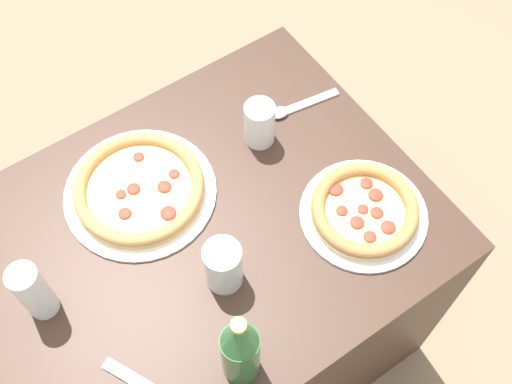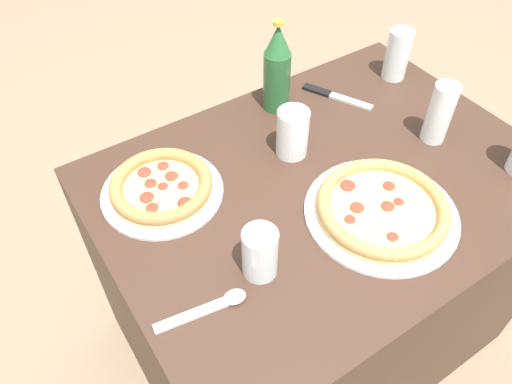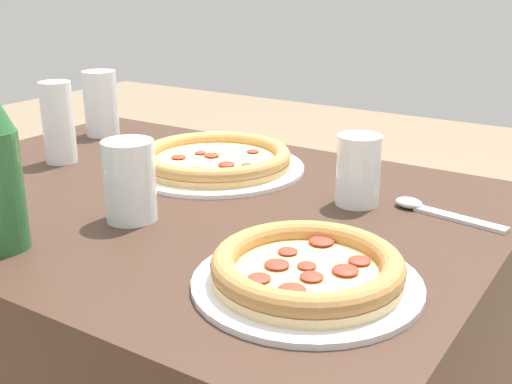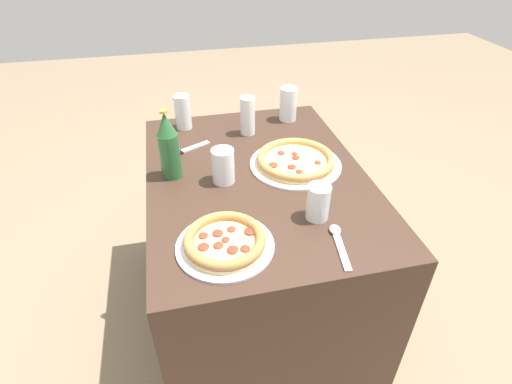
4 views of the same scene
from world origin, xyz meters
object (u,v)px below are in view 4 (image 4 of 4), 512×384
Objects in this scene: pizza_salami at (225,242)px; spoon at (338,239)px; glass_iced_tea at (223,167)px; glass_orange_juice at (183,114)px; glass_cola at (248,118)px; pizza_margherita at (296,160)px; glass_water at (288,105)px; glass_red_wine at (318,203)px; beer_bottle at (168,146)px; knife at (184,151)px.

spoon is (0.04, 0.32, -0.01)m from pizza_salami.
glass_iced_tea reaches higher than spoon.
glass_cola is (0.11, 0.25, 0.00)m from glass_orange_juice.
pizza_margherita reaches higher than spoon.
spoon is at bearing 24.70° from glass_orange_juice.
pizza_margherita is 2.31× the size of glass_water.
pizza_margherita is at bearing 43.38° from glass_orange_juice.
pizza_salami is at bearing -76.80° from glass_red_wine.
glass_water is at bearing 87.51° from glass_orange_juice.
glass_water is at bearing 167.91° from pizza_margherita.
pizza_margherita is 1.34× the size of beer_bottle.
glass_water reaches higher than pizza_margherita.
beer_bottle is (-0.33, -0.42, 0.07)m from glass_red_wine.
glass_orange_juice is 0.45m from glass_iced_tea.
glass_iced_tea is at bearing 66.91° from beer_bottle.
beer_bottle is (-0.40, -0.12, 0.10)m from pizza_salami.
glass_red_wine is at bearing 26.59° from glass_orange_juice.
beer_bottle is at bearing -10.79° from glass_orange_juice.
pizza_salami is 0.56m from knife.
glass_cola is 1.28× the size of glass_iced_tea.
beer_bottle is at bearing -162.81° from pizza_salami.
pizza_margherita is at bearing 22.59° from glass_cola.
knife is at bearing -115.84° from pizza_margherita.
glass_orange_juice is 1.27× the size of glass_red_wine.
glass_orange_juice is at bearing 175.35° from knife.
beer_bottle reaches higher than spoon.
glass_iced_tea is (0.42, -0.35, -0.01)m from glass_water.
pizza_salami is 0.77m from glass_orange_juice.
spoon is (0.60, 0.39, 0.00)m from knife.
glass_cola is 0.36m from glass_iced_tea.
spoon reaches higher than knife.
beer_bottle reaches higher than pizza_margherita.
pizza_salami is 1.51× the size of spoon.
pizza_margherita is at bearing 175.23° from glass_red_wine.
pizza_margherita is 0.55m from glass_orange_juice.
glass_water is at bearing 139.97° from glass_iced_tea.
beer_bottle is at bearing -56.55° from glass_water.
glass_orange_juice reaches higher than pizza_salami.
glass_water reaches higher than glass_red_wine.
glass_water is at bearing 151.77° from pizza_salami.
pizza_salami is 1.91× the size of glass_water.
pizza_salami is 2.44× the size of glass_red_wine.
glass_cola reaches higher than glass_water.
pizza_margherita is 2.13× the size of glass_cola.
glass_iced_tea is 0.49× the size of beer_bottle.
glass_cola is at bearing -170.49° from spoon.
glass_cola reaches higher than glass_iced_tea.
spoon is at bearing 32.83° from knife.
glass_iced_tea is at bearing 27.03° from knife.
glass_water is 0.92× the size of glass_cola.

